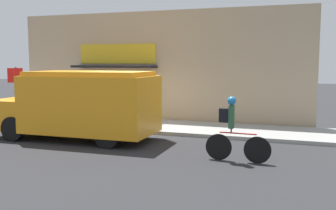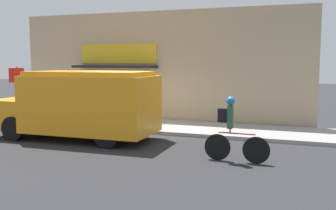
% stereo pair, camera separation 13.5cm
% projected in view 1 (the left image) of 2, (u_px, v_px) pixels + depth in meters
% --- Properties ---
extents(ground_plane, '(70.00, 70.00, 0.00)m').
position_uv_depth(ground_plane, '(127.00, 133.00, 14.25)').
color(ground_plane, '#2B2B2D').
extents(sidewalk, '(28.00, 2.74, 0.13)m').
position_uv_depth(sidewalk, '(142.00, 125.00, 15.52)').
color(sidewalk, '#999993').
rests_on(sidewalk, ground_plane).
extents(storefront, '(12.97, 0.94, 4.68)m').
position_uv_depth(storefront, '(154.00, 67.00, 16.72)').
color(storefront, tan).
rests_on(storefront, ground_plane).
extents(school_bus, '(5.55, 2.64, 2.26)m').
position_uv_depth(school_bus, '(81.00, 104.00, 12.92)').
color(school_bus, orange).
rests_on(school_bus, ground_plane).
extents(cyclist, '(1.70, 0.23, 1.70)m').
position_uv_depth(cyclist, '(233.00, 130.00, 10.13)').
color(cyclist, black).
rests_on(cyclist, ground_plane).
extents(stop_sign_post, '(0.45, 0.45, 2.22)m').
position_uv_depth(stop_sign_post, '(16.00, 84.00, 16.33)').
color(stop_sign_post, slate).
rests_on(stop_sign_post, sidewalk).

